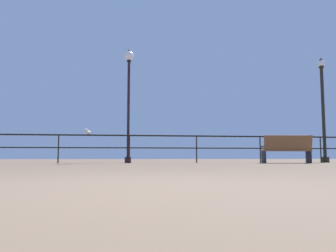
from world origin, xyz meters
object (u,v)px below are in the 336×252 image
Objects in this scene: bench_near_left at (287,148)px; lamppost_center at (129,88)px; lamppost_right at (323,109)px; seagull_on_rail at (88,132)px.

lamppost_center is (-5.61, 1.15, 2.23)m from bench_near_left.
lamppost_right reaches higher than seagull_on_rail.
seagull_on_rail is (-9.24, -0.27, -1.04)m from lamppost_right.
bench_near_left is at bearing -152.27° from lamppost_right.
lamppost_right is 9.30m from seagull_on_rail.
bench_near_left is 2.96m from lamppost_right.
bench_near_left is 7.12m from seagull_on_rail.
lamppost_center is at bearing 10.62° from seagull_on_rail.
seagull_on_rail is (-1.43, -0.27, -1.67)m from lamppost_center.
lamppost_right is at bearing 1.67° from seagull_on_rail.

